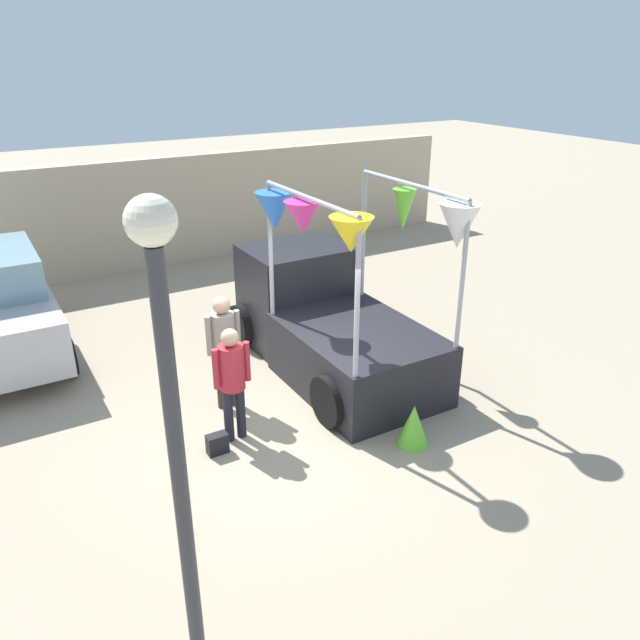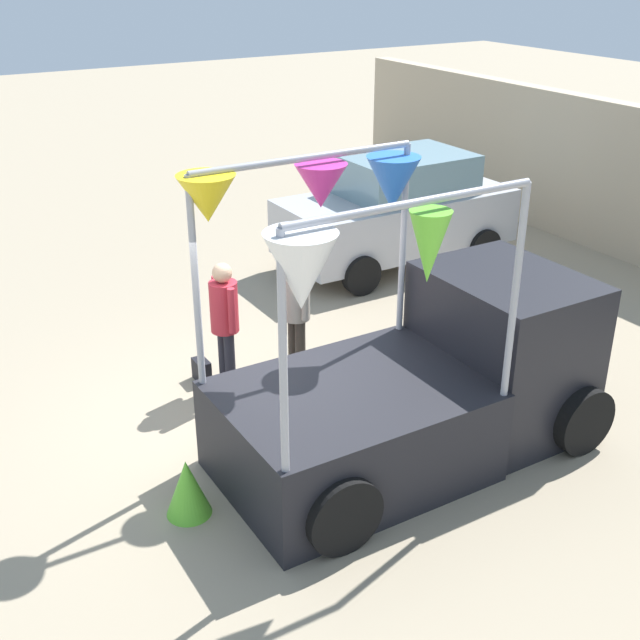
% 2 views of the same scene
% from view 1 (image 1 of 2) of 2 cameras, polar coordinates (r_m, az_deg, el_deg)
% --- Properties ---
extents(ground_plane, '(60.00, 60.00, 0.00)m').
position_cam_1_polar(ground_plane, '(9.16, -3.36, -9.28)').
color(ground_plane, gray).
extents(vendor_truck, '(2.49, 4.17, 3.16)m').
position_cam_1_polar(vendor_truck, '(10.40, 0.45, 0.56)').
color(vendor_truck, black).
rests_on(vendor_truck, ground).
extents(person_customer, '(0.53, 0.34, 1.66)m').
position_cam_1_polar(person_customer, '(8.37, -8.04, -4.94)').
color(person_customer, black).
rests_on(person_customer, ground).
extents(person_vendor, '(0.53, 0.34, 1.77)m').
position_cam_1_polar(person_vendor, '(9.12, -8.79, -1.94)').
color(person_vendor, '#2D2823').
rests_on(person_vendor, ground).
extents(handbag, '(0.28, 0.16, 0.28)m').
position_cam_1_polar(handbag, '(8.55, -9.37, -11.10)').
color(handbag, black).
rests_on(handbag, ground).
extents(street_lamp, '(0.32, 0.32, 4.20)m').
position_cam_1_polar(street_lamp, '(4.34, -13.36, -8.36)').
color(street_lamp, '#333338').
rests_on(street_lamp, ground).
extents(brick_boundary_wall, '(18.00, 0.36, 2.60)m').
position_cam_1_polar(brick_boundary_wall, '(15.67, -17.12, 9.06)').
color(brick_boundary_wall, tan).
rests_on(brick_boundary_wall, ground).
extents(folded_kite_bundle_lime, '(0.59, 0.59, 0.60)m').
position_cam_1_polar(folded_kite_bundle_lime, '(8.61, 8.54, -9.49)').
color(folded_kite_bundle_lime, '#66CC33').
rests_on(folded_kite_bundle_lime, ground).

